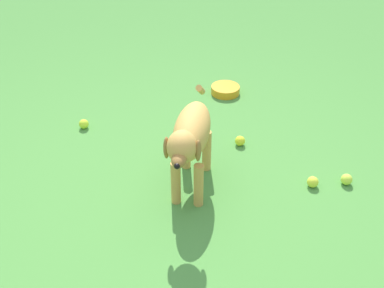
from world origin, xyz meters
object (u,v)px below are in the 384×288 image
(tennis_ball_3, at_px, (240,141))
(dog, at_px, (191,137))
(tennis_ball_2, at_px, (347,179))
(tennis_ball_0, at_px, (84,124))
(water_bowl, at_px, (225,90))
(tennis_ball_1, at_px, (313,182))

(tennis_ball_3, bearing_deg, dog, 159.71)
(dog, height_order, tennis_ball_2, dog)
(tennis_ball_0, height_order, water_bowl, tennis_ball_0)
(tennis_ball_2, relative_size, tennis_ball_3, 1.00)
(tennis_ball_2, distance_m, tennis_ball_3, 0.71)
(tennis_ball_0, bearing_deg, tennis_ball_2, -94.78)
(tennis_ball_2, bearing_deg, tennis_ball_1, 111.76)
(tennis_ball_2, height_order, water_bowl, tennis_ball_2)
(tennis_ball_1, distance_m, tennis_ball_2, 0.20)
(tennis_ball_1, distance_m, water_bowl, 1.20)
(tennis_ball_3, distance_m, water_bowl, 0.70)
(tennis_ball_1, bearing_deg, water_bowl, 36.77)
(dog, distance_m, tennis_ball_1, 0.78)
(tennis_ball_2, bearing_deg, tennis_ball_0, 85.22)
(dog, height_order, tennis_ball_0, dog)
(tennis_ball_1, bearing_deg, tennis_ball_0, 81.90)
(tennis_ball_0, height_order, tennis_ball_1, same)
(tennis_ball_0, bearing_deg, dog, -116.31)
(tennis_ball_0, distance_m, tennis_ball_1, 1.57)
(tennis_ball_1, height_order, tennis_ball_3, same)
(dog, bearing_deg, water_bowl, 176.26)
(tennis_ball_0, xyz_separation_m, tennis_ball_1, (-0.22, -1.56, 0.00))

